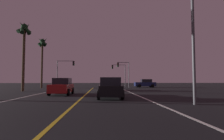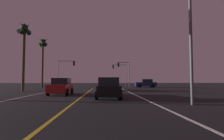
% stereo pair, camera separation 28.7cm
% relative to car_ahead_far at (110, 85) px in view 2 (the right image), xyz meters
% --- Properties ---
extents(lane_edge_right, '(0.16, 41.17, 0.01)m').
position_rel_car_ahead_far_xyz_m(lane_edge_right, '(2.30, -10.78, -0.82)').
color(lane_edge_right, silver).
rests_on(lane_edge_right, ground).
extents(lane_edge_left, '(0.16, 41.17, 0.01)m').
position_rel_car_ahead_far_xyz_m(lane_edge_left, '(-7.95, -10.78, -0.82)').
color(lane_edge_left, silver).
rests_on(lane_edge_left, ground).
extents(lane_center_divider, '(0.16, 41.17, 0.01)m').
position_rel_car_ahead_far_xyz_m(lane_center_divider, '(-2.82, -10.78, -0.82)').
color(lane_center_divider, gold).
rests_on(lane_center_divider, ground).
extents(car_ahead_far, '(2.02, 4.30, 1.70)m').
position_rel_car_ahead_far_xyz_m(car_ahead_far, '(0.00, 0.00, 0.00)').
color(car_ahead_far, black).
rests_on(car_ahead_far, ground).
extents(car_crossing_side, '(4.30, 2.02, 1.70)m').
position_rel_car_ahead_far_xyz_m(car_crossing_side, '(7.91, 11.17, 0.00)').
color(car_crossing_side, black).
rests_on(car_crossing_side, ground).
extents(car_oncoming, '(2.02, 4.30, 1.70)m').
position_rel_car_ahead_far_xyz_m(car_oncoming, '(-5.26, -7.33, 0.00)').
color(car_oncoming, black).
rests_on(car_oncoming, ground).
extents(car_lead_same_lane, '(2.02, 4.30, 1.70)m').
position_rel_car_ahead_far_xyz_m(car_lead_same_lane, '(-0.50, -11.32, 0.00)').
color(car_lead_same_lane, black).
rests_on(car_lead_same_lane, ground).
extents(traffic_light_near_right, '(2.49, 0.36, 5.14)m').
position_rel_car_ahead_far_xyz_m(traffic_light_near_right, '(3.16, 10.31, 2.98)').
color(traffic_light_near_right, '#4C4C51').
rests_on(traffic_light_near_right, ground).
extents(traffic_light_near_left, '(3.48, 0.36, 5.37)m').
position_rel_car_ahead_far_xyz_m(traffic_light_near_left, '(-8.31, 10.31, 3.19)').
color(traffic_light_near_left, '#4C4C51').
rests_on(traffic_light_near_left, ground).
extents(traffic_light_far_right, '(3.28, 0.36, 5.10)m').
position_rel_car_ahead_far_xyz_m(traffic_light_far_right, '(2.74, 15.81, 2.99)').
color(traffic_light_far_right, '#4C4C51').
rests_on(traffic_light_far_right, ground).
extents(street_lamp_right_near, '(2.58, 0.44, 7.26)m').
position_rel_car_ahead_far_xyz_m(street_lamp_right_near, '(3.77, -15.69, 3.88)').
color(street_lamp_right_near, '#4C4C51').
rests_on(street_lamp_right_near, ground).
extents(palm_tree_left_mid, '(2.01, 2.25, 9.53)m').
position_rel_car_ahead_far_xyz_m(palm_tree_left_mid, '(-11.64, -1.47, 6.74)').
color(palm_tree_left_mid, '#473826').
rests_on(palm_tree_left_mid, ground).
extents(palm_tree_left_far, '(2.24, 2.12, 9.74)m').
position_rel_car_ahead_far_xyz_m(palm_tree_left_far, '(-12.52, 8.95, 6.98)').
color(palm_tree_left_far, '#473826').
rests_on(palm_tree_left_far, ground).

